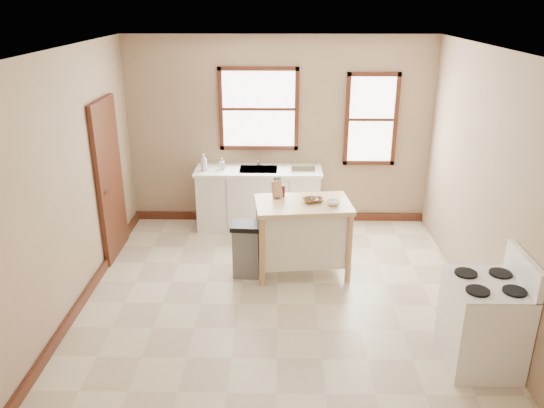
{
  "coord_description": "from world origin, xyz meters",
  "views": [
    {
      "loc": [
        0.03,
        -5.22,
        3.27
      ],
      "look_at": [
        -0.07,
        0.4,
        1.07
      ],
      "focal_mm": 35.0,
      "sensor_mm": 36.0,
      "label": 1
    }
  ],
  "objects": [
    {
      "name": "door_left",
      "position": [
        -2.21,
        1.3,
        1.05
      ],
      "size": [
        0.06,
        0.9,
        2.1
      ],
      "primitive_type": "cube",
      "color": "#3F1611",
      "rests_on": "ground"
    },
    {
      "name": "pepper_grinder",
      "position": [
        0.06,
        0.99,
        1.02
      ],
      "size": [
        0.05,
        0.05,
        0.15
      ],
      "primitive_type": "cylinder",
      "rotation": [
        0.0,
        0.0,
        0.08
      ],
      "color": "#3D1A10",
      "rests_on": "kitchen_island"
    },
    {
      "name": "faucet",
      "position": [
        -0.3,
        2.38,
        1.03
      ],
      "size": [
        0.03,
        0.03,
        0.22
      ],
      "primitive_type": "cylinder",
      "color": "silver",
      "rests_on": "sink_counter"
    },
    {
      "name": "bowl_b",
      "position": [
        0.48,
        0.84,
        0.96
      ],
      "size": [
        0.21,
        0.21,
        0.04
      ],
      "primitive_type": "imported",
      "rotation": [
        0.0,
        0.0,
        0.34
      ],
      "color": "brown",
      "rests_on": "kitchen_island"
    },
    {
      "name": "wall_back",
      "position": [
        0.0,
        2.5,
        1.4
      ],
      "size": [
        4.5,
        0.04,
        2.8
      ],
      "primitive_type": "cube",
      "color": "tan",
      "rests_on": "ground"
    },
    {
      "name": "ceiling",
      "position": [
        0.0,
        0.0,
        2.8
      ],
      "size": [
        5.0,
        5.0,
        0.0
      ],
      "primitive_type": "plane",
      "rotation": [
        3.14,
        0.0,
        0.0
      ],
      "color": "white",
      "rests_on": "ground"
    },
    {
      "name": "soap_bottle_b",
      "position": [
        -0.83,
        2.17,
        1.01
      ],
      "size": [
        0.09,
        0.09,
        0.17
      ],
      "primitive_type": "imported",
      "rotation": [
        0.0,
        0.0,
        0.11
      ],
      "color": "#B2B2B2",
      "rests_on": "sink_counter"
    },
    {
      "name": "floor",
      "position": [
        0.0,
        0.0,
        0.0
      ],
      "size": [
        5.0,
        5.0,
        0.0
      ],
      "primitive_type": "plane",
      "color": "beige",
      "rests_on": "ground"
    },
    {
      "name": "baseboard_left",
      "position": [
        -2.22,
        0.0,
        0.06
      ],
      "size": [
        0.04,
        5.0,
        0.12
      ],
      "primitive_type": "cube",
      "color": "#3F1611",
      "rests_on": "ground"
    },
    {
      "name": "wall_right",
      "position": [
        2.25,
        0.0,
        1.4
      ],
      "size": [
        0.04,
        5.0,
        2.8
      ],
      "primitive_type": "cube",
      "color": "tan",
      "rests_on": "ground"
    },
    {
      "name": "soap_bottle_a",
      "position": [
        -1.09,
        2.12,
        1.05
      ],
      "size": [
        0.12,
        0.12,
        0.25
      ],
      "primitive_type": "imported",
      "rotation": [
        0.0,
        0.0,
        -0.23
      ],
      "color": "#B2B2B2",
      "rests_on": "sink_counter"
    },
    {
      "name": "dish_rack",
      "position": [
        0.35,
        2.18,
        0.97
      ],
      "size": [
        0.41,
        0.33,
        0.09
      ],
      "primitive_type": null,
      "rotation": [
        0.0,
        0.0,
        -0.17
      ],
      "color": "silver",
      "rests_on": "sink_counter"
    },
    {
      "name": "bowl_a",
      "position": [
        0.39,
        0.81,
        0.96
      ],
      "size": [
        0.25,
        0.25,
        0.05
      ],
      "primitive_type": "imported",
      "rotation": [
        0.0,
        0.0,
        0.43
      ],
      "color": "brown",
      "rests_on": "kitchen_island"
    },
    {
      "name": "kitchen_island",
      "position": [
        0.3,
        0.8,
        0.47
      ],
      "size": [
        1.22,
        0.85,
        0.94
      ],
      "primitive_type": null,
      "rotation": [
        0.0,
        0.0,
        0.1
      ],
      "color": "tan",
      "rests_on": "ground"
    },
    {
      "name": "wall_left",
      "position": [
        -2.25,
        0.0,
        1.4
      ],
      "size": [
        0.04,
        5.0,
        2.8
      ],
      "primitive_type": "cube",
      "color": "tan",
      "rests_on": "ground"
    },
    {
      "name": "window_side",
      "position": [
        1.35,
        2.48,
        1.6
      ],
      "size": [
        0.77,
        0.06,
        1.37
      ],
      "primitive_type": null,
      "color": "#3F1611",
      "rests_on": "wall_back"
    },
    {
      "name": "knife_block",
      "position": [
        -0.02,
        0.98,
        1.04
      ],
      "size": [
        0.13,
        0.13,
        0.2
      ],
      "primitive_type": null,
      "rotation": [
        0.0,
        0.0,
        0.45
      ],
      "color": "tan",
      "rests_on": "kitchen_island"
    },
    {
      "name": "baseboard_back",
      "position": [
        0.0,
        2.47,
        0.06
      ],
      "size": [
        4.5,
        0.04,
        0.12
      ],
      "primitive_type": "cube",
      "color": "#3F1611",
      "rests_on": "ground"
    },
    {
      "name": "gas_stove",
      "position": [
        1.92,
        -1.0,
        0.57
      ],
      "size": [
        0.7,
        0.71,
        1.14
      ],
      "primitive_type": null,
      "color": "white",
      "rests_on": "ground"
    },
    {
      "name": "trash_bin",
      "position": [
        -0.39,
        0.69,
        0.35
      ],
      "size": [
        0.38,
        0.33,
        0.7
      ],
      "primitive_type": null,
      "rotation": [
        0.0,
        0.0,
        -0.08
      ],
      "color": "#5D5D5B",
      "rests_on": "ground"
    },
    {
      "name": "sink_counter",
      "position": [
        -0.3,
        2.2,
        0.46
      ],
      "size": [
        1.86,
        0.62,
        0.92
      ],
      "primitive_type": null,
      "color": "white",
      "rests_on": "ground"
    },
    {
      "name": "bowl_c",
      "position": [
        0.66,
        0.73,
        0.97
      ],
      "size": [
        0.2,
        0.2,
        0.05
      ],
      "primitive_type": "imported",
      "rotation": [
        0.0,
        0.0,
        0.3
      ],
      "color": "white",
      "rests_on": "kitchen_island"
    },
    {
      "name": "window_main",
      "position": [
        -0.3,
        2.48,
        1.75
      ],
      "size": [
        1.17,
        0.06,
        1.22
      ],
      "primitive_type": null,
      "color": "#3F1611",
      "rests_on": "wall_back"
    }
  ]
}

